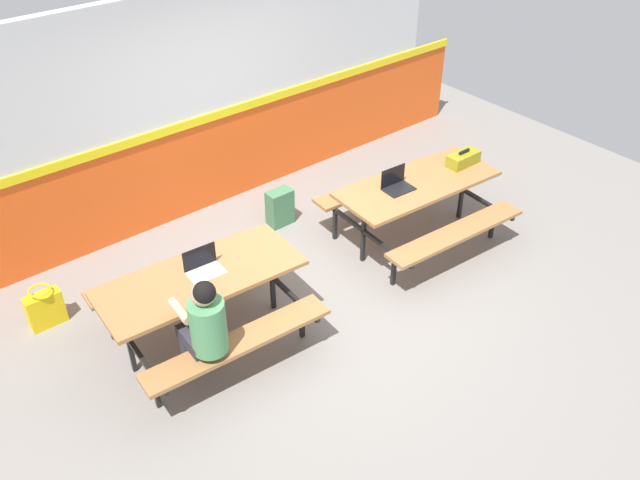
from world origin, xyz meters
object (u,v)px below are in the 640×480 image
(picnic_table_left, at_px, (202,290))
(toolbox_grey, at_px, (463,159))
(picnic_table_right, at_px, (417,195))
(laptop_silver, at_px, (204,267))
(tote_bag_bright, at_px, (45,309))
(backpack_dark, at_px, (280,208))
(laptop_dark, at_px, (397,184))
(student_nearer, at_px, (204,325))

(picnic_table_left, distance_m, toolbox_grey, 3.36)
(picnic_table_right, height_order, laptop_silver, laptop_silver)
(picnic_table_right, bearing_deg, tote_bag_bright, 162.09)
(laptop_silver, xyz_separation_m, backpack_dark, (1.62, 1.09, -0.57))
(picnic_table_right, distance_m, laptop_dark, 0.35)
(picnic_table_left, xyz_separation_m, laptop_silver, (0.06, 0.03, 0.21))
(backpack_dark, bearing_deg, toolbox_grey, -36.80)
(picnic_table_right, distance_m, toolbox_grey, 0.72)
(laptop_silver, relative_size, backpack_dark, 0.76)
(picnic_table_right, bearing_deg, laptop_dark, 168.50)
(toolbox_grey, bearing_deg, picnic_table_right, 176.25)
(picnic_table_left, bearing_deg, picnic_table_right, -1.75)
(picnic_table_left, relative_size, student_nearer, 1.55)
(picnic_table_right, xyz_separation_m, tote_bag_bright, (-3.77, 1.22, -0.38))
(toolbox_grey, distance_m, tote_bag_bright, 4.66)
(picnic_table_right, xyz_separation_m, laptop_silver, (-2.61, 0.11, 0.21))
(laptop_silver, relative_size, toolbox_grey, 0.83)
(laptop_silver, height_order, tote_bag_bright, laptop_silver)
(picnic_table_left, xyz_separation_m, tote_bag_bright, (-1.10, 1.14, -0.38))
(student_nearer, xyz_separation_m, toolbox_grey, (3.64, 0.41, 0.10))
(backpack_dark, relative_size, tote_bag_bright, 1.02)
(picnic_table_left, bearing_deg, tote_bag_bright, 133.93)
(laptop_silver, distance_m, toolbox_grey, 3.29)
(picnic_table_right, bearing_deg, laptop_silver, 177.48)
(picnic_table_right, bearing_deg, backpack_dark, 129.56)
(picnic_table_left, xyz_separation_m, backpack_dark, (1.68, 1.12, -0.36))
(student_nearer, bearing_deg, picnic_table_left, 61.82)
(laptop_dark, distance_m, toolbox_grey, 0.95)
(student_nearer, relative_size, laptop_silver, 3.62)
(picnic_table_right, xyz_separation_m, laptop_dark, (-0.27, 0.06, 0.21))
(picnic_table_left, xyz_separation_m, student_nearer, (-0.29, -0.54, 0.13))
(toolbox_grey, relative_size, tote_bag_bright, 0.93)
(picnic_table_left, relative_size, tote_bag_bright, 4.36)
(laptop_dark, bearing_deg, backpack_dark, 122.18)
(picnic_table_left, distance_m, tote_bag_bright, 1.63)
(tote_bag_bright, bearing_deg, laptop_silver, -43.63)
(student_nearer, relative_size, laptop_dark, 3.62)
(picnic_table_right, bearing_deg, toolbox_grey, -3.75)
(laptop_silver, relative_size, laptop_dark, 1.00)
(picnic_table_left, height_order, backpack_dark, picnic_table_left)
(picnic_table_left, height_order, toolbox_grey, toolbox_grey)
(backpack_dark, xyz_separation_m, tote_bag_bright, (-2.78, 0.01, -0.02))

